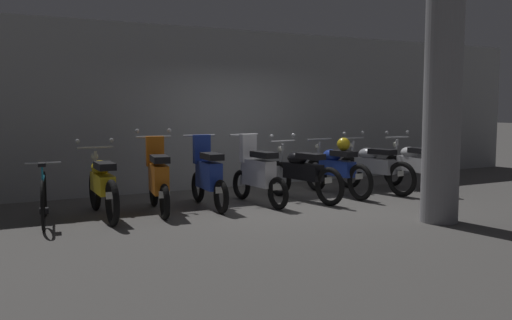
{
  "coord_description": "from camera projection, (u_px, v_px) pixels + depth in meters",
  "views": [
    {
      "loc": [
        -4.88,
        -8.0,
        1.68
      ],
      "look_at": [
        -0.46,
        0.27,
        0.75
      ],
      "focal_mm": 39.36,
      "sensor_mm": 36.0,
      "label": 1
    }
  ],
  "objects": [
    {
      "name": "motorbike_slot_3",
      "position": [
        258.0,
        173.0,
        9.45
      ],
      "size": [
        0.56,
        1.68,
        1.18
      ],
      "color": "black",
      "rests_on": "ground"
    },
    {
      "name": "motorbike_slot_6",
      "position": [
        373.0,
        167.0,
        10.75
      ],
      "size": [
        0.58,
        1.94,
        1.15
      ],
      "color": "black",
      "rests_on": "ground"
    },
    {
      "name": "motorbike_slot_2",
      "position": [
        208.0,
        175.0,
        9.17
      ],
      "size": [
        0.56,
        1.68,
        1.18
      ],
      "color": "black",
      "rests_on": "ground"
    },
    {
      "name": "motorbike_slot_0",
      "position": [
        102.0,
        185.0,
        8.34
      ],
      "size": [
        0.59,
        1.95,
        1.15
      ],
      "color": "black",
      "rests_on": "ground"
    },
    {
      "name": "back_wall",
      "position": [
        226.0,
        109.0,
        11.45
      ],
      "size": [
        16.0,
        0.3,
        3.18
      ],
      "primitive_type": "cube",
      "color": "#9EA0A3",
      "rests_on": "ground"
    },
    {
      "name": "ground_plane",
      "position": [
        287.0,
        204.0,
        9.48
      ],
      "size": [
        80.0,
        80.0,
        0.0
      ],
      "primitive_type": "plane",
      "color": "#565451"
    },
    {
      "name": "support_pillar",
      "position": [
        442.0,
        111.0,
        7.91
      ],
      "size": [
        0.53,
        0.53,
        3.18
      ],
      "primitive_type": "cylinder",
      "color": "gray",
      "rests_on": "ground"
    },
    {
      "name": "bicycle",
      "position": [
        44.0,
        198.0,
        7.93
      ],
      "size": [
        0.5,
        1.72,
        0.89
      ],
      "color": "black",
      "rests_on": "ground"
    },
    {
      "name": "motorbike_slot_4",
      "position": [
        302.0,
        173.0,
        9.82
      ],
      "size": [
        0.59,
        1.94,
        1.15
      ],
      "color": "black",
      "rests_on": "ground"
    },
    {
      "name": "motorbike_slot_5",
      "position": [
        337.0,
        167.0,
        10.36
      ],
      "size": [
        0.56,
        1.95,
        1.08
      ],
      "color": "black",
      "rests_on": "ground"
    },
    {
      "name": "motorbike_slot_1",
      "position": [
        158.0,
        179.0,
        8.74
      ],
      "size": [
        0.58,
        1.67,
        1.29
      ],
      "color": "black",
      "rests_on": "ground"
    },
    {
      "name": "motorbike_slot_7",
      "position": [
        413.0,
        165.0,
        11.01
      ],
      "size": [
        0.59,
        1.95,
        1.15
      ],
      "color": "black",
      "rests_on": "ground"
    }
  ]
}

